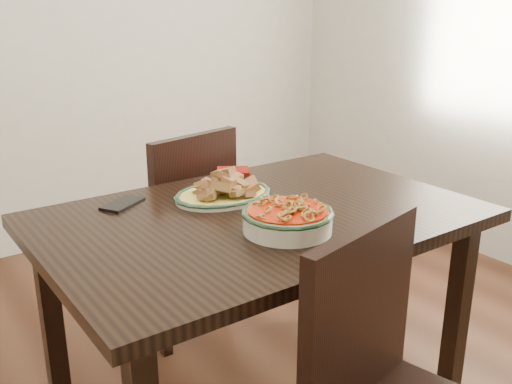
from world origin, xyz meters
TOP-DOWN VIEW (x-y plane):
  - wall_back at (0.00, 1.75)m, footprint 3.50×0.10m
  - dining_table at (-0.07, -0.14)m, footprint 1.32×0.88m
  - chair_far at (-0.03, 0.49)m, footprint 0.50×0.50m
  - fish_plate at (-0.09, 0.04)m, footprint 0.33×0.26m
  - noodle_bowl at (-0.10, -0.31)m, footprint 0.26×0.26m
  - smartphone at (-0.40, 0.17)m, footprint 0.16×0.14m
  - napkin at (0.10, 0.28)m, footprint 0.16×0.15m

SIDE VIEW (x-z plane):
  - chair_far at x=-0.03m, z-range 0.05..0.94m
  - dining_table at x=-0.07m, z-range 0.29..1.04m
  - smartphone at x=-0.40m, z-range 0.75..0.76m
  - napkin at x=0.10m, z-range 0.75..0.76m
  - noodle_bowl at x=-0.10m, z-range 0.75..0.84m
  - fish_plate at x=-0.09m, z-range 0.74..0.85m
  - wall_back at x=0.00m, z-range 0.00..2.60m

